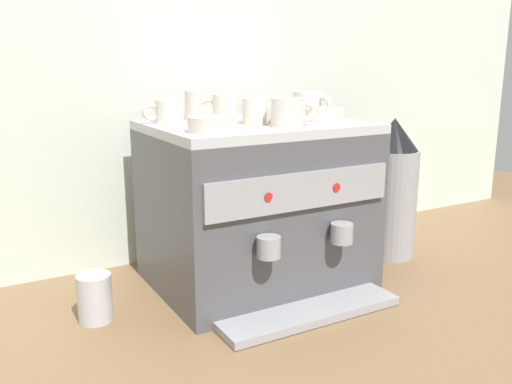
{
  "coord_description": "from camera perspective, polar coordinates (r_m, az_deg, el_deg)",
  "views": [
    {
      "loc": [
        -0.72,
        -1.27,
        0.61
      ],
      "look_at": [
        0.0,
        0.0,
        0.26
      ],
      "focal_mm": 38.48,
      "sensor_mm": 36.0,
      "label": 1
    }
  ],
  "objects": [
    {
      "name": "ceramic_cup_0",
      "position": [
        1.38,
        3.38,
        8.29
      ],
      "size": [
        0.12,
        0.08,
        0.07
      ],
      "color": "beige",
      "rests_on": "espresso_machine"
    },
    {
      "name": "ground_plane",
      "position": [
        1.59,
        -0.0,
        -9.11
      ],
      "size": [
        4.0,
        4.0,
        0.0
      ],
      "primitive_type": "plane",
      "color": "brown"
    },
    {
      "name": "ceramic_cup_5",
      "position": [
        1.46,
        -9.16,
        8.27
      ],
      "size": [
        0.11,
        0.07,
        0.06
      ],
      "color": "beige",
      "rests_on": "espresso_machine"
    },
    {
      "name": "tiled_backsplash_wall",
      "position": [
        1.75,
        -5.21,
        10.59
      ],
      "size": [
        2.8,
        0.03,
        1.04
      ],
      "primitive_type": "cube",
      "color": "silver",
      "rests_on": "ground_plane"
    },
    {
      "name": "ceramic_cup_2",
      "position": [
        1.61,
        5.48,
        9.06
      ],
      "size": [
        0.08,
        0.12,
        0.07
      ],
      "color": "beige",
      "rests_on": "espresso_machine"
    },
    {
      "name": "ceramic_bowl_1",
      "position": [
        1.52,
        7.13,
        7.96
      ],
      "size": [
        0.11,
        0.11,
        0.03
      ],
      "color": "beige",
      "rests_on": "espresso_machine"
    },
    {
      "name": "coffee_grinder",
      "position": [
        1.78,
        13.86,
        0.23
      ],
      "size": [
        0.16,
        0.16,
        0.44
      ],
      "color": "#939399",
      "rests_on": "ground_plane"
    },
    {
      "name": "ceramic_bowl_0",
      "position": [
        1.64,
        1.29,
        8.51
      ],
      "size": [
        0.11,
        0.11,
        0.04
      ],
      "color": "beige",
      "rests_on": "espresso_machine"
    },
    {
      "name": "milk_pitcher",
      "position": [
        1.39,
        -16.41,
        -10.51
      ],
      "size": [
        0.08,
        0.08,
        0.12
      ],
      "primitive_type": "cylinder",
      "color": "#B7B7BC",
      "rests_on": "ground_plane"
    },
    {
      "name": "ceramic_cup_1",
      "position": [
        1.43,
        -0.22,
        8.4
      ],
      "size": [
        0.06,
        0.1,
        0.07
      ],
      "color": "beige",
      "rests_on": "espresso_machine"
    },
    {
      "name": "ceramic_cup_3",
      "position": [
        1.43,
        -3.47,
        8.58
      ],
      "size": [
        0.08,
        0.09,
        0.08
      ],
      "color": "beige",
      "rests_on": "espresso_machine"
    },
    {
      "name": "ceramic_cup_4",
      "position": [
        1.54,
        -5.81,
        8.96
      ],
      "size": [
        0.12,
        0.08,
        0.08
      ],
      "color": "beige",
      "rests_on": "espresso_machine"
    },
    {
      "name": "ceramic_bowl_2",
      "position": [
        1.27,
        -4.58,
        6.99
      ],
      "size": [
        0.11,
        0.11,
        0.04
      ],
      "color": "beige",
      "rests_on": "espresso_machine"
    },
    {
      "name": "ceramic_bowl_3",
      "position": [
        1.51,
        1.75,
        8.2
      ],
      "size": [
        0.12,
        0.12,
        0.04
      ],
      "color": "beige",
      "rests_on": "espresso_machine"
    },
    {
      "name": "espresso_machine",
      "position": [
        1.51,
        0.09,
        -1.34
      ],
      "size": [
        0.56,
        0.54,
        0.45
      ],
      "color": "#4C4C51",
      "rests_on": "ground_plane"
    }
  ]
}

